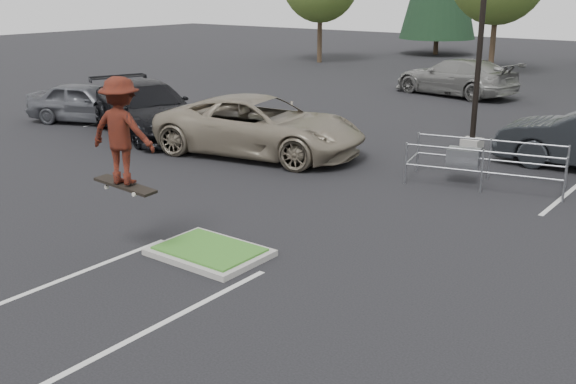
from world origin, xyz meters
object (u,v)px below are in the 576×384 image
Objects in this scene: light_pole at (483,5)px; car_l_grey at (85,103)px; cart_corral at (469,158)px; car_l_tan at (258,126)px; skateboarder at (121,131)px; car_far_silver at (457,77)px; car_l_black at (146,108)px.

light_pole is 2.23× the size of car_l_grey.
car_l_tan is at bearing 174.39° from cart_corral.
car_l_tan is at bearing -83.02° from skateboarder.
light_pole reaches higher than car_far_silver.
car_l_black is at bearing -8.63° from car_far_silver.
car_l_black is at bearing -58.65° from skateboarder.
car_l_black is 3.49m from car_l_grey.
car_l_black is (-10.21, -5.00, -3.63)m from light_pole.
skateboarder is (-1.70, -13.00, -2.03)m from light_pole.
car_l_black reaches higher than cart_corral.
car_l_black is 15.90m from car_far_silver.
car_l_tan is (-6.56, -0.89, 0.20)m from cart_corral.
car_l_grey is (-8.70, 0.00, -0.14)m from car_l_tan.
car_l_black reaches higher than car_l_grey.
cart_corral is 11.81m from car_l_black.
car_far_silver is (-4.95, 10.00, -3.67)m from light_pole.
cart_corral is 0.64× the size of car_l_tan.
light_pole is 1.58× the size of car_l_black.
car_l_grey is at bearing 110.40° from car_l_black.
cart_corral is 15.53m from car_far_silver.
car_far_silver is (-3.25, 23.00, -1.64)m from skateboarder.
car_l_tan is 1.08× the size of car_far_silver.
car_far_silver is at bearing -97.40° from skateboarder.
skateboarder is at bearing 18.76° from car_far_silver.
car_l_tan is 8.70m from car_l_grey.
car_l_grey is 0.74× the size of car_far_silver.
skateboarder is at bearing -112.81° from car_l_black.
cart_corral is at bearing 35.47° from car_far_silver.
car_far_silver reaches higher than cart_corral.
skateboarder is at bearing -145.51° from car_l_grey.
light_pole is 1.53× the size of car_l_tan.
car_l_black reaches higher than car_l_tan.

